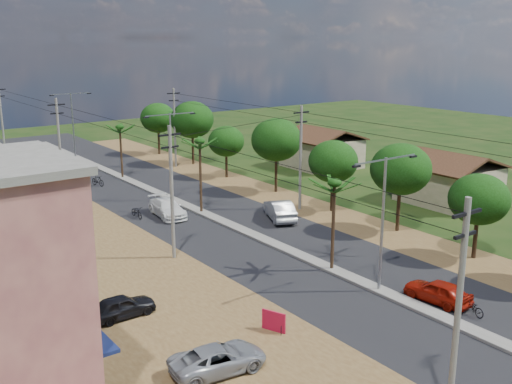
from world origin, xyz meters
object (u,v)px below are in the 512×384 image
(roadside_sign, at_px, (274,322))
(car_parked_silver, at_px, (218,360))
(car_parked_dark, at_px, (122,307))
(moto_rider_east, at_px, (471,307))
(car_silver_mid, at_px, (280,210))
(car_white_far, at_px, (167,208))
(car_red_near, at_px, (438,292))

(roadside_sign, bearing_deg, car_parked_silver, 176.71)
(car_parked_dark, height_order, moto_rider_east, car_parked_dark)
(car_silver_mid, height_order, car_white_far, car_silver_mid)
(car_silver_mid, relative_size, car_white_far, 1.00)
(car_silver_mid, distance_m, moto_rider_east, 19.84)
(car_red_near, distance_m, car_silver_mid, 17.86)
(roadside_sign, bearing_deg, car_white_far, 53.09)
(car_red_near, xyz_separation_m, car_white_far, (-4.26, 23.82, 0.05))
(moto_rider_east, bearing_deg, car_parked_dark, -23.66)
(car_silver_mid, relative_size, car_parked_dark, 1.35)
(car_silver_mid, relative_size, roadside_sign, 3.89)
(car_parked_dark, relative_size, roadside_sign, 2.87)
(car_silver_mid, xyz_separation_m, car_white_far, (-6.98, 6.17, -0.09))
(car_silver_mid, bearing_deg, car_red_near, 105.29)
(car_red_near, bearing_deg, car_parked_dark, -36.37)
(car_red_near, height_order, roadside_sign, car_red_near)
(car_white_far, relative_size, car_parked_silver, 1.11)
(car_red_near, relative_size, moto_rider_east, 2.24)
(car_red_near, distance_m, car_parked_silver, 13.87)
(moto_rider_east, bearing_deg, car_silver_mid, -85.68)
(car_parked_dark, bearing_deg, car_white_far, -36.30)
(car_red_near, height_order, car_parked_dark, car_red_near)
(car_white_far, bearing_deg, moto_rider_east, -73.02)
(car_red_near, height_order, car_white_far, car_white_far)
(car_white_far, distance_m, car_parked_dark, 18.54)
(car_parked_dark, bearing_deg, car_silver_mid, -64.10)
(moto_rider_east, bearing_deg, car_white_far, -68.62)
(car_parked_dark, height_order, roadside_sign, car_parked_dark)
(car_silver_mid, distance_m, car_white_far, 9.31)
(car_parked_silver, bearing_deg, roadside_sign, -63.52)
(car_silver_mid, bearing_deg, car_white_far, -17.43)
(car_white_far, distance_m, car_parked_silver, 24.56)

